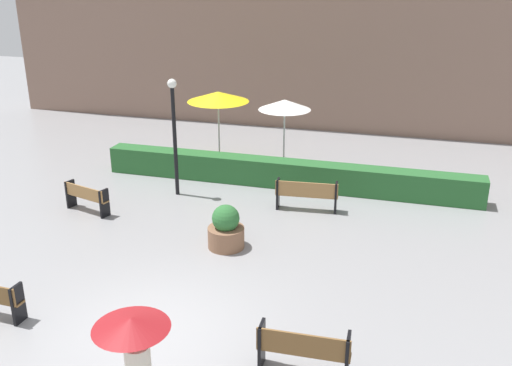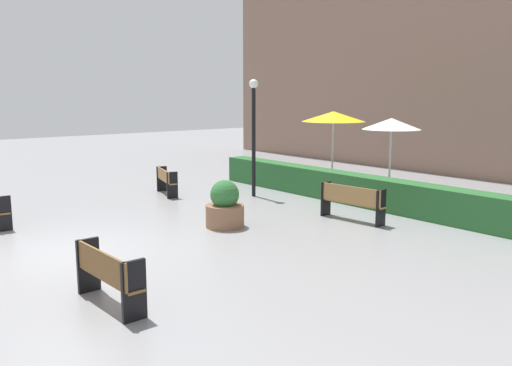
{
  "view_description": "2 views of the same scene",
  "coord_description": "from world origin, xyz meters",
  "px_view_note": "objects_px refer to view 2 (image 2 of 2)",
  "views": [
    {
      "loc": [
        4.65,
        -8.76,
        6.81
      ],
      "look_at": [
        0.7,
        5.12,
        1.31
      ],
      "focal_mm": 40.42,
      "sensor_mm": 36.0,
      "label": 1
    },
    {
      "loc": [
        10.64,
        -3.65,
        3.21
      ],
      "look_at": [
        -0.15,
        5.11,
        0.89
      ],
      "focal_mm": 37.54,
      "sensor_mm": 36.0,
      "label": 2
    }
  ],
  "objects_px": {
    "bench_near_right": "(107,273)",
    "lamp_post": "(254,125)",
    "patio_umbrella_white": "(391,124)",
    "bench_back_row": "(351,200)",
    "bench_far_left": "(166,179)",
    "patio_umbrella_yellow": "(333,117)",
    "planter_pot": "(225,207)"
  },
  "relations": [
    {
      "from": "patio_umbrella_white",
      "to": "bench_far_left",
      "type": "bearing_deg",
      "value": -130.26
    },
    {
      "from": "planter_pot",
      "to": "patio_umbrella_white",
      "type": "height_order",
      "value": "patio_umbrella_white"
    },
    {
      "from": "bench_near_right",
      "to": "patio_umbrella_white",
      "type": "relative_size",
      "value": 0.67
    },
    {
      "from": "bench_near_right",
      "to": "lamp_post",
      "type": "xyz_separation_m",
      "value": [
        -5.52,
        7.3,
        1.74
      ]
    },
    {
      "from": "patio_umbrella_white",
      "to": "lamp_post",
      "type": "bearing_deg",
      "value": -127.63
    },
    {
      "from": "bench_near_right",
      "to": "patio_umbrella_yellow",
      "type": "distance_m",
      "value": 12.05
    },
    {
      "from": "patio_umbrella_white",
      "to": "planter_pot",
      "type": "bearing_deg",
      "value": -89.88
    },
    {
      "from": "bench_near_right",
      "to": "bench_far_left",
      "type": "height_order",
      "value": "bench_near_right"
    },
    {
      "from": "planter_pot",
      "to": "patio_umbrella_yellow",
      "type": "relative_size",
      "value": 0.44
    },
    {
      "from": "patio_umbrella_yellow",
      "to": "patio_umbrella_white",
      "type": "bearing_deg",
      "value": 1.37
    },
    {
      "from": "bench_far_left",
      "to": "lamp_post",
      "type": "distance_m",
      "value": 3.34
    },
    {
      "from": "planter_pot",
      "to": "bench_far_left",
      "type": "bearing_deg",
      "value": 167.83
    },
    {
      "from": "bench_back_row",
      "to": "patio_umbrella_yellow",
      "type": "relative_size",
      "value": 0.71
    },
    {
      "from": "bench_near_right",
      "to": "patio_umbrella_yellow",
      "type": "bearing_deg",
      "value": 116.38
    },
    {
      "from": "bench_near_right",
      "to": "patio_umbrella_white",
      "type": "xyz_separation_m",
      "value": [
        -2.89,
        10.72,
        1.75
      ]
    },
    {
      "from": "bench_far_left",
      "to": "planter_pot",
      "type": "relative_size",
      "value": 1.33
    },
    {
      "from": "bench_far_left",
      "to": "lamp_post",
      "type": "bearing_deg",
      "value": 45.75
    },
    {
      "from": "patio_umbrella_yellow",
      "to": "patio_umbrella_white",
      "type": "distance_m",
      "value": 2.4
    },
    {
      "from": "bench_near_right",
      "to": "bench_back_row",
      "type": "xyz_separation_m",
      "value": [
        -1.36,
        7.15,
        0.02
      ]
    },
    {
      "from": "planter_pot",
      "to": "patio_umbrella_white",
      "type": "bearing_deg",
      "value": 90.12
    },
    {
      "from": "bench_back_row",
      "to": "patio_umbrella_white",
      "type": "bearing_deg",
      "value": 113.17
    },
    {
      "from": "bench_far_left",
      "to": "patio_umbrella_white",
      "type": "bearing_deg",
      "value": 49.74
    },
    {
      "from": "bench_back_row",
      "to": "planter_pot",
      "type": "xyz_separation_m",
      "value": [
        -1.51,
        -2.87,
        -0.04
      ]
    },
    {
      "from": "patio_umbrella_yellow",
      "to": "patio_umbrella_white",
      "type": "relative_size",
      "value": 1.06
    },
    {
      "from": "bench_near_right",
      "to": "lamp_post",
      "type": "height_order",
      "value": "lamp_post"
    },
    {
      "from": "bench_back_row",
      "to": "lamp_post",
      "type": "bearing_deg",
      "value": 177.84
    },
    {
      "from": "bench_near_right",
      "to": "bench_far_left",
      "type": "bearing_deg",
      "value": 144.87
    },
    {
      "from": "patio_umbrella_yellow",
      "to": "lamp_post",
      "type": "bearing_deg",
      "value": -93.98
    },
    {
      "from": "bench_far_left",
      "to": "lamp_post",
      "type": "xyz_separation_m",
      "value": [
        1.98,
        2.03,
        1.76
      ]
    },
    {
      "from": "bench_back_row",
      "to": "bench_far_left",
      "type": "xyz_separation_m",
      "value": [
        -6.14,
        -1.87,
        -0.04
      ]
    },
    {
      "from": "bench_near_right",
      "to": "patio_umbrella_yellow",
      "type": "xyz_separation_m",
      "value": [
        -5.29,
        10.66,
        1.91
      ]
    },
    {
      "from": "patio_umbrella_yellow",
      "to": "bench_far_left",
      "type": "bearing_deg",
      "value": -112.32
    }
  ]
}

